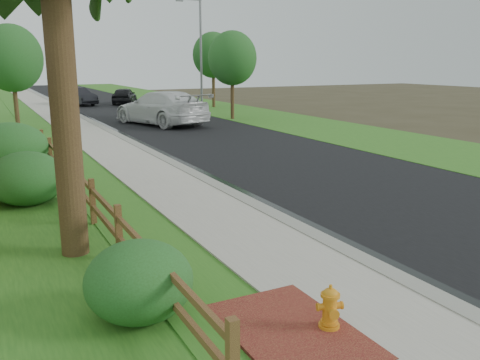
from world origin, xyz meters
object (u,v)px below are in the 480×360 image
ranch_fence (83,188)px  streetlight (199,49)px  dark_car_mid (124,96)px  fire_hydrant (330,308)px  white_suv (161,108)px

ranch_fence → streetlight: (12.15, 21.35, 3.91)m
ranch_fence → dark_car_mid: dark_car_mid is taller
dark_car_mid → streetlight: (2.63, -10.90, 3.79)m
streetlight → fire_hydrant: bearing=-109.5°
dark_car_mid → streetlight: size_ratio=0.53×
fire_hydrant → streetlight: streetlight is taller
dark_car_mid → streetlight: 11.84m
dark_car_mid → streetlight: bearing=128.2°
streetlight → dark_car_mid: bearing=103.6°
ranch_fence → fire_hydrant: ranch_fence is taller
ranch_fence → streetlight: bearing=60.4°
ranch_fence → streetlight: streetlight is taller
fire_hydrant → white_suv: (5.65, 23.90, 0.62)m
white_suv → streetlight: 7.68m
ranch_fence → fire_hydrant: (1.90, -7.58, -0.23)m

